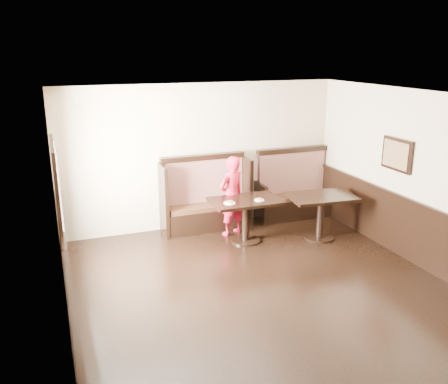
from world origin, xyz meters
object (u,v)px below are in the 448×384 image
table_main (246,209)px  booth_neighbor (293,194)px  booth_main (205,202)px  child (232,196)px  table_neighbor (321,206)px

table_main → booth_neighbor: bearing=32.2°
booth_main → child: bearing=-54.5°
table_main → table_neighbor: table_neighbor is taller
booth_main → child: (0.36, -0.50, 0.23)m
booth_main → table_main: (0.47, -0.92, 0.09)m
table_neighbor → child: child is taller
table_neighbor → child: bearing=157.8°
booth_main → booth_neighbor: 1.95m
booth_main → booth_neighbor: size_ratio=1.06×
table_main → child: size_ratio=0.83×
table_main → child: 0.46m
booth_neighbor → child: 1.69m
booth_neighbor → table_neighbor: booth_neighbor is taller
booth_main → table_neighbor: bearing=-34.9°
table_main → table_neighbor: size_ratio=1.00×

